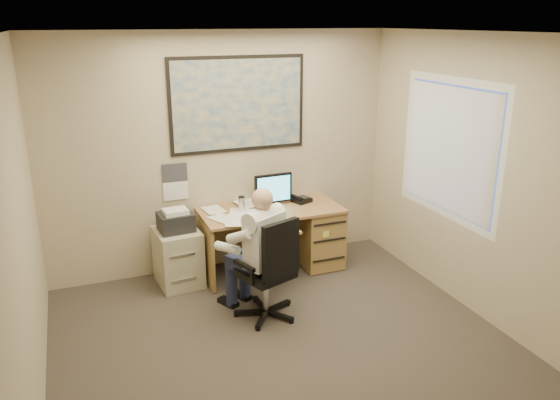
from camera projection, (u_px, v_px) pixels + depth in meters
name	position (u px, v px, depth m)	size (l,w,h in m)	color
room_shell	(302.00, 217.00, 4.19)	(4.00, 4.50, 2.70)	#38312B
desk	(297.00, 230.00, 6.42)	(1.60, 0.97, 1.11)	#A67647
world_map	(238.00, 104.00, 6.06)	(1.56, 0.03, 1.06)	#1E4C93
wall_calendar	(175.00, 182.00, 6.06)	(0.28, 0.01, 0.42)	white
window_blinds	(449.00, 149.00, 5.52)	(0.06, 1.40, 1.30)	silver
filing_cabinet	(178.00, 252.00, 5.98)	(0.49, 0.58, 0.88)	#B5AE92
office_chair	(266.00, 289.00, 5.29)	(0.80, 0.80, 1.05)	black
person	(264.00, 253.00, 5.25)	(0.54, 0.77, 1.31)	white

